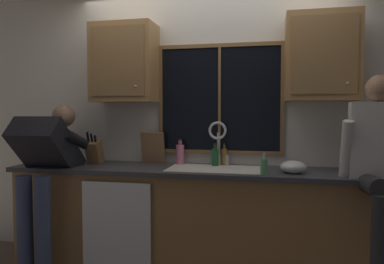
# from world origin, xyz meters

# --- Properties ---
(back_wall) EXTENTS (5.76, 0.12, 2.55)m
(back_wall) POSITION_xyz_m (0.00, 0.06, 1.27)
(back_wall) COLOR silver
(back_wall) RESTS_ON floor
(window_glass) EXTENTS (1.10, 0.02, 0.95)m
(window_glass) POSITION_xyz_m (0.09, -0.01, 1.52)
(window_glass) COLOR black
(window_frame_top) EXTENTS (1.17, 0.02, 0.04)m
(window_frame_top) POSITION_xyz_m (0.09, -0.02, 2.02)
(window_frame_top) COLOR brown
(window_frame_bottom) EXTENTS (1.17, 0.02, 0.04)m
(window_frame_bottom) POSITION_xyz_m (0.09, -0.02, 1.03)
(window_frame_bottom) COLOR brown
(window_frame_left) EXTENTS (0.04, 0.02, 0.95)m
(window_frame_left) POSITION_xyz_m (-0.47, -0.02, 1.52)
(window_frame_left) COLOR brown
(window_frame_right) EXTENTS (0.03, 0.02, 0.95)m
(window_frame_right) POSITION_xyz_m (0.66, -0.02, 1.52)
(window_frame_right) COLOR brown
(window_mullion_center) EXTENTS (0.02, 0.02, 0.95)m
(window_mullion_center) POSITION_xyz_m (0.09, -0.02, 1.52)
(window_mullion_center) COLOR brown
(lower_cabinet_run) EXTENTS (3.36, 0.58, 0.88)m
(lower_cabinet_run) POSITION_xyz_m (0.00, -0.29, 0.44)
(lower_cabinet_run) COLOR olive
(lower_cabinet_run) RESTS_ON floor
(countertop) EXTENTS (3.42, 0.62, 0.04)m
(countertop) POSITION_xyz_m (0.00, -0.31, 0.90)
(countertop) COLOR #38383D
(countertop) RESTS_ON lower_cabinet_run
(dishwasher_front) EXTENTS (0.60, 0.02, 0.74)m
(dishwasher_front) POSITION_xyz_m (-0.68, -0.61, 0.46)
(dishwasher_front) COLOR white
(upper_cabinet_left) EXTENTS (0.58, 0.36, 0.72)m
(upper_cabinet_left) POSITION_xyz_m (-0.78, -0.17, 1.86)
(upper_cabinet_left) COLOR #A87A47
(upper_cabinet_right) EXTENTS (0.58, 0.36, 0.72)m
(upper_cabinet_right) POSITION_xyz_m (0.97, -0.17, 1.86)
(upper_cabinet_right) COLOR #A87A47
(sink) EXTENTS (0.80, 0.46, 0.21)m
(sink) POSITION_xyz_m (0.09, -0.30, 0.82)
(sink) COLOR white
(sink) RESTS_ON lower_cabinet_run
(faucet) EXTENTS (0.18, 0.09, 0.40)m
(faucet) POSITION_xyz_m (0.10, -0.12, 1.17)
(faucet) COLOR silver
(faucet) RESTS_ON countertop
(person_standing) EXTENTS (0.53, 0.72, 1.47)m
(person_standing) POSITION_xyz_m (-1.35, -0.58, 0.93)
(person_standing) COLOR #384260
(person_standing) RESTS_ON floor
(person_sitting_on_counter) EXTENTS (0.54, 0.61, 1.26)m
(person_sitting_on_counter) POSITION_xyz_m (1.34, -0.57, 1.10)
(person_sitting_on_counter) COLOR #262628
(person_sitting_on_counter) RESTS_ON countertop
(knife_block) EXTENTS (0.12, 0.18, 0.32)m
(knife_block) POSITION_xyz_m (-1.06, -0.24, 1.03)
(knife_block) COLOR olive
(knife_block) RESTS_ON countertop
(cutting_board) EXTENTS (0.23, 0.08, 0.30)m
(cutting_board) POSITION_xyz_m (-0.53, -0.08, 1.07)
(cutting_board) COLOR #997047
(cutting_board) RESTS_ON countertop
(mixing_bowl) EXTENTS (0.21, 0.21, 0.10)m
(mixing_bowl) POSITION_xyz_m (0.74, -0.39, 0.97)
(mixing_bowl) COLOR silver
(mixing_bowl) RESTS_ON countertop
(soap_dispenser) EXTENTS (0.06, 0.07, 0.17)m
(soap_dispenser) POSITION_xyz_m (0.51, -0.50, 0.99)
(soap_dispenser) COLOR #59A566
(soap_dispenser) RESTS_ON countertop
(bottle_green_glass) EXTENTS (0.08, 0.08, 0.24)m
(bottle_green_glass) POSITION_xyz_m (-0.26, -0.10, 1.02)
(bottle_green_glass) COLOR pink
(bottle_green_glass) RESTS_ON countertop
(bottle_tall_clear) EXTENTS (0.05, 0.05, 0.20)m
(bottle_tall_clear) POSITION_xyz_m (0.15, -0.07, 1.00)
(bottle_tall_clear) COLOR olive
(bottle_tall_clear) RESTS_ON countertop
(bottle_amber_small) EXTENTS (0.06, 0.06, 0.20)m
(bottle_amber_small) POSITION_xyz_m (0.07, -0.13, 1.00)
(bottle_amber_small) COLOR #1E592D
(bottle_amber_small) RESTS_ON countertop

